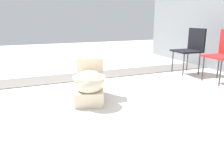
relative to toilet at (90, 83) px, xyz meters
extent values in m
plane|color=beige|center=(0.04, -0.20, -0.22)|extent=(14.00, 14.00, 0.00)
cube|color=#605B56|center=(-1.16, 0.30, -0.21)|extent=(0.56, 8.00, 0.01)
cube|color=beige|center=(0.00, 0.00, -0.14)|extent=(0.68, 0.52, 0.17)
ellipsoid|color=beige|center=(0.09, -0.03, 0.04)|extent=(0.53, 0.49, 0.28)
cylinder|color=beige|center=(0.09, -0.03, 0.10)|extent=(0.50, 0.50, 0.03)
cube|color=beige|center=(-0.20, 0.07, 0.10)|extent=(0.28, 0.38, 0.30)
cube|color=beige|center=(-0.20, 0.07, 0.27)|extent=(0.31, 0.41, 0.04)
cylinder|color=silver|center=(-0.18, 0.15, 0.29)|extent=(0.02, 0.02, 0.01)
cube|color=black|center=(-0.68, 2.08, 0.20)|extent=(0.47, 0.47, 0.03)
cube|color=black|center=(-0.67, 2.28, 0.41)|extent=(0.44, 0.06, 0.40)
cylinder|color=#38383D|center=(-0.53, 1.90, -0.02)|extent=(0.02, 0.02, 0.40)
cylinder|color=#38383D|center=(-0.87, 1.92, -0.02)|extent=(0.02, 0.02, 0.40)
cylinder|color=#38383D|center=(-0.50, 2.24, -0.02)|extent=(0.02, 0.02, 0.40)
cylinder|color=#38383D|center=(-0.84, 2.26, -0.02)|extent=(0.02, 0.02, 0.40)
cube|color=red|center=(0.02, 2.16, 0.20)|extent=(0.44, 0.44, 0.03)
cylinder|color=#38383D|center=(0.19, 1.99, -0.02)|extent=(0.02, 0.02, 0.40)
cylinder|color=#38383D|center=(-0.15, 1.98, -0.02)|extent=(0.02, 0.02, 0.40)
cylinder|color=#38383D|center=(-0.15, 2.32, -0.02)|extent=(0.02, 0.02, 0.40)
camera|label=1|loc=(2.52, -0.74, 0.77)|focal=35.00mm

